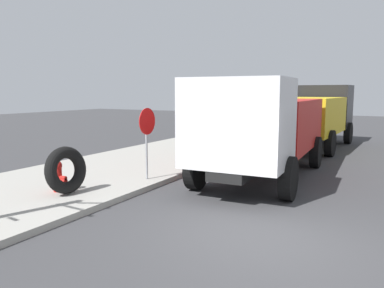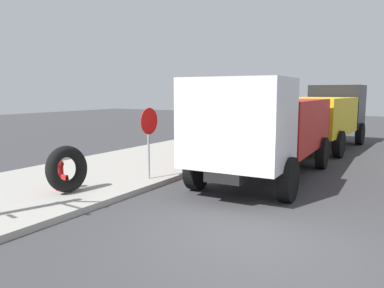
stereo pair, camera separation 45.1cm
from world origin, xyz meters
The scene contains 7 objects.
ground_plane centered at (0.00, 0.00, 0.00)m, with size 80.00×80.00×0.00m, color #38383A.
sidewalk_curb centered at (0.00, 6.50, 0.07)m, with size 36.00×5.00×0.15m, color #99968E.
fire_hydrant centered at (0.25, 5.67, 0.57)m, with size 0.26×0.58×0.79m.
loose_tire centered at (0.19, 5.31, 0.75)m, with size 1.17×1.17×0.29m, color black.
stop_sign centered at (2.47, 4.48, 1.57)m, with size 0.76×0.08×2.06m.
dump_truck_red centered at (4.80, 1.83, 1.61)m, with size 7.11×3.07×3.00m.
dump_truck_yellow centered at (12.56, 1.77, 1.61)m, with size 7.09×3.02×3.00m.
Camera 1 is at (-6.44, -1.83, 2.66)m, focal length 35.80 mm.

